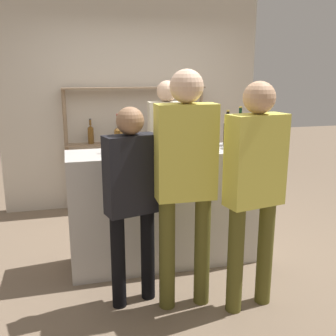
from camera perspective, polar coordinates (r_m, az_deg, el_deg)
The scene contains 16 objects.
ground_plane at distance 3.98m, azimuth 0.00°, elevation -13.18°, with size 16.00×16.00×0.00m, color #7A6651.
bar_counter at distance 3.76m, azimuth 0.00°, elevation -5.70°, with size 1.84×0.53×1.10m, color #B7B2AD.
back_wall at distance 5.38m, azimuth -5.07°, elevation 9.49°, with size 3.44×0.12×2.80m, color beige.
back_shelf at distance 5.24m, azimuth -4.67°, elevation 5.71°, with size 1.86×0.18×1.61m.
counter_bottle_0 at distance 3.92m, azimuth 10.35°, elevation 5.38°, with size 0.08×0.08×0.38m.
counter_bottle_1 at distance 3.64m, azimuth -0.61°, elevation 4.64°, with size 0.08×0.08×0.33m.
counter_bottle_2 at distance 3.47m, azimuth -0.44°, elevation 4.12°, with size 0.08×0.08×0.33m.
counter_bottle_3 at distance 3.91m, azimuth 8.60°, elevation 5.23°, with size 0.08×0.08×0.34m.
counter_bottle_4 at distance 3.38m, azimuth -4.86°, elevation 3.88°, with size 0.08×0.08×0.33m.
counter_bottle_5 at distance 3.55m, azimuth -7.16°, elevation 4.34°, with size 0.08×0.08×0.34m.
wine_glass at distance 3.74m, azimuth 12.71°, elevation 4.50°, with size 0.08×0.08×0.17m.
cork_jar at distance 3.78m, azimuth 9.77°, elevation 4.07°, with size 0.14×0.14×0.16m.
customer_right at distance 2.95m, azimuth 12.46°, elevation -1.72°, with size 0.46×0.27×1.75m.
customer_center at distance 2.89m, azimuth 2.58°, elevation -0.59°, with size 0.45×0.24×1.83m.
server_behind_counter at distance 4.34m, azimuth -0.13°, elevation 3.47°, with size 0.41×0.23×1.71m.
customer_left at distance 2.98m, azimuth -5.29°, elevation -3.48°, with size 0.43×0.27×1.56m.
Camera 1 is at (-0.89, -3.43, 1.82)m, focal length 42.00 mm.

